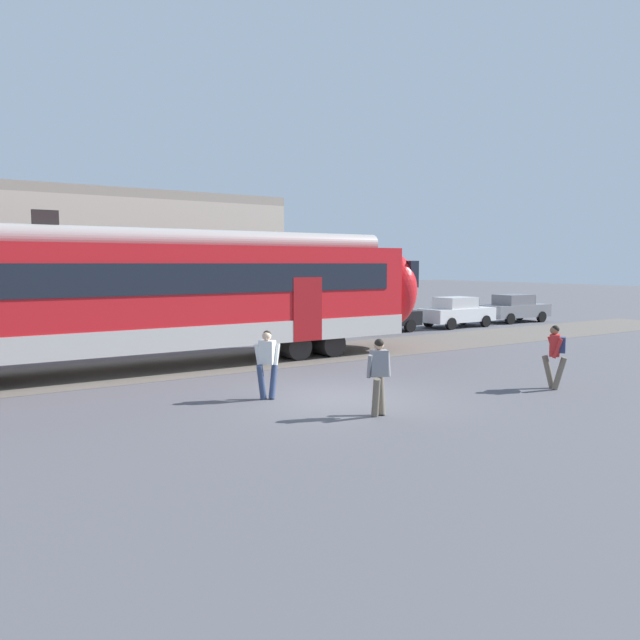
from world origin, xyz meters
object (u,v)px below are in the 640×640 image
object	(u,v)px
pedestrian_grey	(379,371)
parked_car_grey	(515,308)
parked_car_white	(457,312)
pedestrian_red	(556,351)
pedestrian_white	(267,360)
parked_car_black	(379,316)

from	to	relation	value
pedestrian_grey	parked_car_grey	world-z (taller)	pedestrian_grey
parked_car_white	pedestrian_red	bearing A→B (deg)	-126.61
pedestrian_white	parked_car_black	world-z (taller)	pedestrian_white
pedestrian_white	pedestrian_grey	distance (m)	2.99
pedestrian_white	pedestrian_red	size ratio (longest dim) A/B	1.00
pedestrian_white	parked_car_grey	size ratio (longest dim) A/B	0.41
parked_car_white	parked_car_black	bearing A→B (deg)	176.60
pedestrian_red	parked_car_grey	world-z (taller)	pedestrian_red
parked_car_grey	pedestrian_red	bearing A→B (deg)	-137.60
pedestrian_red	parked_car_white	size ratio (longest dim) A/B	0.42
pedestrian_white	parked_car_white	distance (m)	18.95
pedestrian_white	pedestrian_red	bearing A→B (deg)	-23.74
pedestrian_red	parked_car_black	xyz separation A→B (m)	(4.58, 13.01, -0.21)
pedestrian_grey	pedestrian_red	xyz separation A→B (m)	(5.62, -0.26, 0.03)
pedestrian_grey	parked_car_grey	distance (m)	23.45
pedestrian_white	parked_car_white	bearing A→B (deg)	30.85
parked_car_grey	pedestrian_grey	bearing A→B (deg)	-147.37
pedestrian_white	parked_car_white	size ratio (longest dim) A/B	0.42
parked_car_white	pedestrian_grey	bearing A→B (deg)	-140.41
parked_car_white	pedestrian_white	bearing A→B (deg)	-149.15
pedestrian_white	pedestrian_red	xyz separation A→B (m)	(6.82, -3.00, 0.03)
parked_car_black	parked_car_white	world-z (taller)	same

